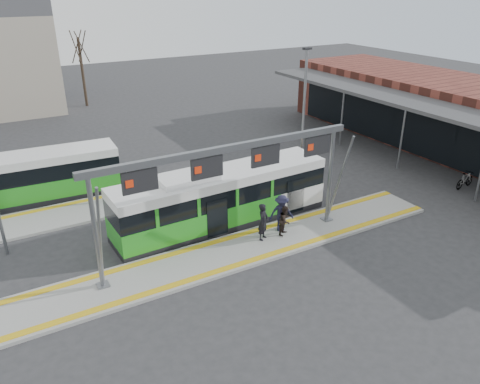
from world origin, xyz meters
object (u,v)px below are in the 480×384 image
object	(u,v)px
hero_bus	(222,198)
passenger_a	(263,222)
passenger_b	(285,220)
passenger_c	(281,213)
gantry	(231,168)

from	to	relation	value
hero_bus	passenger_a	xyz separation A→B (m)	(0.88, -2.70, -0.37)
passenger_b	passenger_c	world-z (taller)	passenger_c
passenger_c	passenger_a	bearing A→B (deg)	-147.95
passenger_b	passenger_c	bearing A→B (deg)	51.65
passenger_b	passenger_a	bearing A→B (deg)	142.78
gantry	passenger_a	xyz separation A→B (m)	(1.78, 0.02, -3.20)
gantry	passenger_b	world-z (taller)	gantry
gantry	passenger_c	distance (m)	4.41
passenger_a	passenger_c	size ratio (longest dim) A/B	0.97
passenger_c	hero_bus	bearing A→B (deg)	150.98
passenger_a	passenger_b	xyz separation A→B (m)	(1.22, -0.13, -0.18)
passenger_a	passenger_b	bearing A→B (deg)	-40.95
passenger_b	passenger_c	size ratio (longest dim) A/B	0.79
hero_bus	passenger_a	bearing A→B (deg)	-73.77
passenger_a	passenger_b	world-z (taller)	passenger_a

